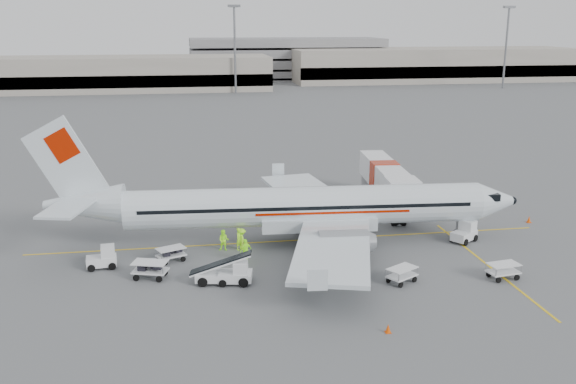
# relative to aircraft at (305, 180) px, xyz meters

# --- Properties ---
(ground) EXTENTS (360.00, 360.00, 0.00)m
(ground) POSITION_rel_aircraft_xyz_m (-1.05, 0.52, -5.43)
(ground) COLOR #56595B
(stripe_lead) EXTENTS (44.00, 0.20, 0.01)m
(stripe_lead) POSITION_rel_aircraft_xyz_m (-1.05, 0.52, -5.43)
(stripe_lead) COLOR yellow
(stripe_lead) RESTS_ON ground
(stripe_cross) EXTENTS (0.20, 20.00, 0.01)m
(stripe_cross) POSITION_rel_aircraft_xyz_m (12.95, -7.48, -5.43)
(stripe_cross) COLOR yellow
(stripe_cross) RESTS_ON ground
(terminal_west) EXTENTS (110.00, 22.00, 9.00)m
(terminal_west) POSITION_rel_aircraft_xyz_m (-41.05, 130.52, -0.93)
(terminal_west) COLOR gray
(terminal_west) RESTS_ON ground
(terminal_east) EXTENTS (90.00, 26.00, 10.00)m
(terminal_east) POSITION_rel_aircraft_xyz_m (68.95, 145.52, -0.43)
(terminal_east) COLOR gray
(terminal_east) RESTS_ON ground
(parking_garage) EXTENTS (62.00, 24.00, 14.00)m
(parking_garage) POSITION_rel_aircraft_xyz_m (23.95, 160.52, 1.57)
(parking_garage) COLOR slate
(parking_garage) RESTS_ON ground
(treeline) EXTENTS (300.00, 3.00, 6.00)m
(treeline) POSITION_rel_aircraft_xyz_m (-1.05, 175.52, -2.43)
(treeline) COLOR black
(treeline) RESTS_ON ground
(mast_center) EXTENTS (3.20, 1.20, 22.00)m
(mast_center) POSITION_rel_aircraft_xyz_m (3.95, 118.52, 5.57)
(mast_center) COLOR slate
(mast_center) RESTS_ON ground
(mast_east) EXTENTS (3.20, 1.20, 22.00)m
(mast_east) POSITION_rel_aircraft_xyz_m (78.95, 118.52, 5.57)
(mast_east) COLOR slate
(mast_east) RESTS_ON ground
(aircraft) EXTENTS (41.37, 33.44, 10.86)m
(aircraft) POSITION_rel_aircraft_xyz_m (0.00, 0.00, 0.00)
(aircraft) COLOR silver
(aircraft) RESTS_ON ground
(jet_bridge) EXTENTS (4.64, 17.66, 4.58)m
(jet_bridge) POSITION_rel_aircraft_xyz_m (9.88, 9.38, -3.14)
(jet_bridge) COLOR white
(jet_bridge) RESTS_ON ground
(belt_loader) EXTENTS (5.59, 2.86, 2.89)m
(belt_loader) POSITION_rel_aircraft_xyz_m (-7.37, -7.68, -3.99)
(belt_loader) COLOR white
(belt_loader) RESTS_ON ground
(tug_fore) EXTENTS (2.66, 2.41, 1.79)m
(tug_fore) POSITION_rel_aircraft_xyz_m (13.41, -2.09, -4.54)
(tug_fore) COLOR white
(tug_fore) RESTS_ON ground
(tug_mid) EXTENTS (2.36, 1.62, 1.67)m
(tug_mid) POSITION_rel_aircraft_xyz_m (-6.70, -8.03, -4.59)
(tug_mid) COLOR white
(tug_mid) RESTS_ON ground
(tug_aft) EXTENTS (2.35, 1.51, 1.72)m
(tug_aft) POSITION_rel_aircraft_xyz_m (-16.41, -3.33, -4.57)
(tug_aft) COLOR white
(tug_aft) RESTS_ON ground
(cart_loaded_a) EXTENTS (2.50, 2.06, 1.13)m
(cart_loaded_a) POSITION_rel_aircraft_xyz_m (-11.20, -2.79, -4.87)
(cart_loaded_a) COLOR white
(cart_loaded_a) RESTS_ON ground
(cart_loaded_b) EXTENTS (2.80, 2.13, 1.29)m
(cart_loaded_b) POSITION_rel_aircraft_xyz_m (-12.65, -6.02, -4.78)
(cart_loaded_b) COLOR white
(cart_loaded_b) RESTS_ON ground
(cart_empty_a) EXTENTS (2.55, 2.24, 1.14)m
(cart_empty_a) POSITION_rel_aircraft_xyz_m (5.25, -9.73, -4.86)
(cart_empty_a) COLOR white
(cart_empty_a) RESTS_ON ground
(cart_empty_b) EXTENTS (2.43, 1.66, 1.18)m
(cart_empty_b) POSITION_rel_aircraft_xyz_m (12.80, -10.25, -4.84)
(cart_empty_b) COLOR white
(cart_empty_b) RESTS_ON ground
(cone_nose) EXTENTS (0.39, 0.39, 0.64)m
(cone_nose) POSITION_rel_aircraft_xyz_m (21.72, 2.03, -5.11)
(cone_nose) COLOR #EE4903
(cone_nose) RESTS_ON ground
(cone_port) EXTENTS (0.42, 0.42, 0.69)m
(cone_port) POSITION_rel_aircraft_xyz_m (-4.20, 9.03, -5.09)
(cone_port) COLOR #EE4903
(cone_port) RESTS_ON ground
(cone_stbd) EXTENTS (0.36, 0.36, 0.58)m
(cone_stbd) POSITION_rel_aircraft_xyz_m (1.90, -16.99, -5.14)
(cone_stbd) COLOR #EE4903
(cone_stbd) RESTS_ON ground
(crew_a) EXTENTS (0.79, 0.80, 1.86)m
(crew_a) POSITION_rel_aircraft_xyz_m (-5.68, -0.98, -4.50)
(crew_a) COLOR #A2F721
(crew_a) RESTS_ON ground
(crew_b) EXTENTS (1.01, 0.88, 1.76)m
(crew_b) POSITION_rel_aircraft_xyz_m (-6.95, -0.98, -4.55)
(crew_b) COLOR #A2F721
(crew_b) RESTS_ON ground
(crew_c) EXTENTS (1.05, 1.33, 1.80)m
(crew_c) POSITION_rel_aircraft_xyz_m (-5.44, -0.98, -4.53)
(crew_c) COLOR #A2F721
(crew_c) RESTS_ON ground
(crew_d) EXTENTS (1.15, 0.97, 1.84)m
(crew_d) POSITION_rel_aircraft_xyz_m (-5.42, -3.74, -4.51)
(crew_d) COLOR #A2F721
(crew_d) RESTS_ON ground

